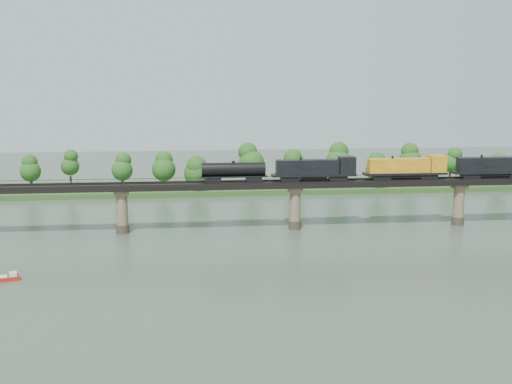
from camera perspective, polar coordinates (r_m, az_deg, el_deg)
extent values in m
plane|color=#344336|center=(123.37, 5.76, -6.48)|extent=(400.00, 400.00, 0.00)
cube|color=#294A1D|center=(205.09, 0.95, 0.47)|extent=(300.00, 24.00, 1.60)
cylinder|color=#473A2D|center=(150.43, -11.77, -3.22)|extent=(3.00, 3.00, 2.00)
cylinder|color=#8E795D|center=(149.47, -11.83, -1.54)|extent=(2.60, 2.60, 9.00)
cube|color=#8E795D|center=(148.73, -11.88, -0.03)|extent=(3.20, 3.20, 1.00)
cylinder|color=#473A2D|center=(151.64, 3.47, -2.91)|extent=(3.00, 3.00, 2.00)
cylinder|color=#8E795D|center=(150.69, 3.48, -1.25)|extent=(2.60, 2.60, 9.00)
cube|color=#8E795D|center=(149.96, 3.50, 0.25)|extent=(3.20, 3.20, 1.00)
cylinder|color=#473A2D|center=(162.97, 17.49, -2.45)|extent=(3.00, 3.00, 2.00)
cylinder|color=#8E795D|center=(162.09, 17.57, -0.90)|extent=(2.60, 2.60, 9.00)
cube|color=#8E795D|center=(161.41, 17.65, 0.50)|extent=(3.20, 3.20, 1.00)
cube|color=black|center=(149.75, 3.51, 0.72)|extent=(220.00, 5.00, 1.50)
cube|color=black|center=(148.89, 3.56, 0.99)|extent=(220.00, 0.12, 0.16)
cube|color=black|center=(150.35, 3.46, 1.08)|extent=(220.00, 0.12, 0.16)
cube|color=black|center=(147.18, 3.67, 1.13)|extent=(220.00, 0.10, 0.10)
cube|color=black|center=(151.86, 3.36, 1.41)|extent=(220.00, 0.10, 0.10)
cube|color=black|center=(147.24, 3.66, 1.00)|extent=(0.08, 0.08, 0.70)
cube|color=black|center=(151.91, 3.36, 1.28)|extent=(0.08, 0.08, 0.70)
cylinder|color=#382619|center=(203.70, -19.34, 0.52)|extent=(0.70, 0.70, 3.27)
sphere|color=#1A4914|center=(203.06, -19.41, 1.74)|extent=(6.20, 6.20, 6.20)
sphere|color=#1A4914|center=(202.71, -19.46, 2.50)|extent=(4.65, 4.65, 4.65)
cylinder|color=#382619|center=(205.61, -16.13, 0.84)|extent=(0.70, 0.70, 3.71)
sphere|color=#1A4914|center=(204.91, -16.20, 2.21)|extent=(5.67, 5.67, 5.67)
sphere|color=#1A4914|center=(204.53, -16.24, 3.07)|extent=(4.25, 4.25, 4.25)
cylinder|color=#382619|center=(195.63, -11.76, 0.55)|extent=(0.70, 0.70, 3.51)
sphere|color=#1A4914|center=(194.92, -11.81, 1.90)|extent=(6.31, 6.31, 6.31)
sphere|color=#1A4914|center=(194.54, -11.84, 2.75)|extent=(4.73, 4.73, 4.73)
cylinder|color=#382619|center=(197.27, -8.17, 0.71)|extent=(0.70, 0.70, 3.34)
sphere|color=#1A4914|center=(196.60, -8.20, 1.99)|extent=(7.18, 7.18, 7.18)
sphere|color=#1A4914|center=(196.23, -8.22, 2.80)|extent=(5.39, 5.39, 5.39)
cylinder|color=#382619|center=(194.53, -5.18, 0.56)|extent=(0.70, 0.70, 2.83)
sphere|color=#1A4914|center=(193.94, -5.20, 1.66)|extent=(8.26, 8.26, 8.26)
sphere|color=#1A4914|center=(193.61, -5.21, 2.35)|extent=(6.19, 6.19, 6.19)
cylinder|color=#382619|center=(201.81, -0.39, 1.11)|extent=(0.70, 0.70, 3.96)
sphere|color=#1A4914|center=(201.05, -0.40, 2.60)|extent=(8.07, 8.07, 8.07)
sphere|color=#1A4914|center=(200.65, -0.40, 3.54)|extent=(6.05, 6.05, 6.05)
cylinder|color=#382619|center=(202.13, 3.48, 1.01)|extent=(0.70, 0.70, 3.27)
sphere|color=#1A4914|center=(201.49, 3.49, 2.23)|extent=(8.03, 8.03, 8.03)
sphere|color=#1A4914|center=(201.14, 3.50, 3.00)|extent=(6.02, 6.02, 6.02)
cylinder|color=#382619|center=(205.99, 7.31, 1.21)|extent=(0.70, 0.70, 3.92)
sphere|color=#1A4914|center=(205.26, 7.34, 2.65)|extent=(8.29, 8.29, 8.29)
sphere|color=#1A4914|center=(204.87, 7.36, 3.56)|extent=(6.21, 6.21, 6.21)
cylinder|color=#382619|center=(202.26, 10.77, 0.82)|extent=(0.70, 0.70, 3.02)
sphere|color=#1A4914|center=(201.66, 10.81, 1.95)|extent=(7.74, 7.74, 7.74)
sphere|color=#1A4914|center=(201.32, 10.83, 2.66)|extent=(5.80, 5.80, 5.80)
cylinder|color=#382619|center=(214.44, 13.50, 1.34)|extent=(0.70, 0.70, 3.80)
sphere|color=#1A4914|center=(213.76, 13.55, 2.68)|extent=(7.47, 7.47, 7.47)
sphere|color=#1A4914|center=(213.39, 13.59, 3.53)|extent=(5.60, 5.60, 5.60)
cylinder|color=#382619|center=(219.61, 16.84, 1.33)|extent=(0.70, 0.70, 3.38)
sphere|color=#1A4914|center=(219.01, 16.90, 2.50)|extent=(6.23, 6.23, 6.23)
sphere|color=#1A4914|center=(218.67, 16.94, 3.23)|extent=(4.67, 4.67, 4.67)
cylinder|color=#382619|center=(220.20, 20.75, 1.05)|extent=(0.70, 0.70, 2.77)
sphere|color=#1A4914|center=(219.69, 20.81, 2.00)|extent=(7.04, 7.04, 7.04)
sphere|color=#1A4914|center=(219.40, 20.85, 2.60)|extent=(5.28, 5.28, 5.28)
cube|color=black|center=(162.02, 18.49, 1.41)|extent=(4.17, 2.50, 1.15)
cube|color=black|center=(164.38, 20.33, 1.67)|extent=(19.83, 3.13, 0.52)
cube|color=black|center=(163.44, 19.88, 2.34)|extent=(14.61, 2.82, 3.34)
cylinder|color=black|center=(164.46, 20.32, 1.48)|extent=(6.26, 1.46, 1.46)
cube|color=black|center=(157.99, 15.04, 1.37)|extent=(4.17, 2.50, 1.15)
cube|color=black|center=(154.25, 11.06, 1.33)|extent=(4.17, 2.50, 1.15)
cube|color=black|center=(155.92, 13.08, 1.62)|extent=(19.83, 3.13, 0.52)
cube|color=gold|center=(155.15, 12.57, 2.32)|extent=(14.61, 2.82, 3.34)
cube|color=gold|center=(158.35, 15.80, 2.44)|extent=(3.76, 3.13, 3.97)
cylinder|color=black|center=(156.00, 13.08, 1.41)|extent=(6.26, 1.46, 1.46)
cube|color=black|center=(151.53, 7.28, 1.28)|extent=(4.17, 2.50, 1.15)
cube|color=black|center=(149.32, 2.99, 1.22)|extent=(4.17, 2.50, 1.15)
cube|color=black|center=(150.21, 5.15, 1.52)|extent=(19.83, 3.13, 0.52)
cube|color=black|center=(149.64, 4.58, 2.25)|extent=(14.61, 2.82, 3.34)
cube|color=black|center=(151.60, 8.07, 2.40)|extent=(3.76, 3.13, 3.97)
cylinder|color=black|center=(150.29, 5.15, 1.31)|extent=(6.26, 1.46, 1.46)
cube|color=black|center=(148.25, -0.20, 1.17)|extent=(3.65, 2.30, 1.15)
cube|color=black|center=(147.61, -3.83, 1.10)|extent=(3.65, 2.30, 1.15)
cube|color=black|center=(147.75, -2.01, 1.40)|extent=(15.65, 2.50, 0.31)
cylinder|color=black|center=(147.51, -2.02, 2.04)|extent=(14.61, 3.13, 3.13)
cylinder|color=black|center=(147.28, -2.02, 2.68)|extent=(0.73, 0.73, 0.52)
cube|color=#A52212|center=(121.83, -21.44, -7.19)|extent=(5.36, 3.07, 0.71)
cube|color=white|center=(121.73, -21.84, -7.03)|extent=(2.74, 2.10, 0.25)
cube|color=white|center=(121.61, -20.79, -6.83)|extent=(1.49, 1.49, 0.71)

